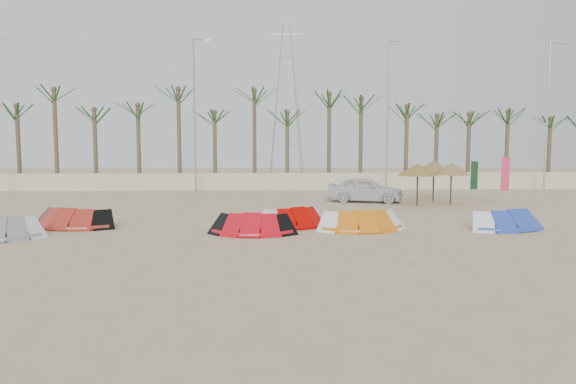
{
  "coord_description": "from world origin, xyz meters",
  "views": [
    {
      "loc": [
        -1.19,
        -17.38,
        3.46
      ],
      "look_at": [
        0.0,
        6.0,
        1.3
      ],
      "focal_mm": 32.0,
      "sensor_mm": 36.0,
      "label": 1
    }
  ],
  "objects": [
    {
      "name": "lamp_c",
      "position": [
        8.04,
        20.0,
        5.77
      ],
      "size": [
        1.25,
        0.14,
        11.0
      ],
      "color": "#A5A8AD",
      "rests_on": "ground"
    },
    {
      "name": "parasol_left",
      "position": [
        7.67,
        11.34,
        2.06
      ],
      "size": [
        2.28,
        2.28,
        2.42
      ],
      "color": "#4C331E",
      "rests_on": "ground"
    },
    {
      "name": "kite_red_right",
      "position": [
        0.25,
        4.29,
        0.42
      ],
      "size": [
        3.63,
        2.64,
        0.9
      ],
      "color": "#BD0400",
      "rests_on": "ground"
    },
    {
      "name": "lamp_d",
      "position": [
        20.04,
        20.0,
        5.77
      ],
      "size": [
        1.25,
        0.14,
        11.0
      ],
      "color": "#A5A8AD",
      "rests_on": "ground"
    },
    {
      "name": "car",
      "position": [
        5.05,
        13.22,
        0.76
      ],
      "size": [
        4.8,
        3.04,
        1.52
      ],
      "primitive_type": "imported",
      "rotation": [
        0.0,
        0.0,
        1.27
      ],
      "color": "silver",
      "rests_on": "ground"
    },
    {
      "name": "parasol_mid",
      "position": [
        9.83,
        11.9,
        2.06
      ],
      "size": [
        2.06,
        2.06,
        2.42
      ],
      "color": "#4C331E",
      "rests_on": "ground"
    },
    {
      "name": "pylon",
      "position": [
        1.0,
        28.0,
        0.0
      ],
      "size": [
        3.0,
        3.0,
        14.0
      ],
      "primitive_type": null,
      "color": "#A5A8AD",
      "rests_on": "ground"
    },
    {
      "name": "ground",
      "position": [
        0.0,
        0.0,
        0.0
      ],
      "size": [
        120.0,
        120.0,
        0.0
      ],
      "primitive_type": "plane",
      "color": "#C6B086",
      "rests_on": "ground"
    },
    {
      "name": "lamp_b",
      "position": [
        -5.96,
        20.0,
        5.77
      ],
      "size": [
        1.25,
        0.14,
        11.0
      ],
      "color": "#A5A8AD",
      "rests_on": "ground"
    },
    {
      "name": "kite_blue",
      "position": [
        8.95,
        3.29,
        0.42
      ],
      "size": [
        3.96,
        2.65,
        0.9
      ],
      "color": "#2647B7",
      "rests_on": "ground"
    },
    {
      "name": "flag_green",
      "position": [
        11.6,
        12.98,
        1.55
      ],
      "size": [
        0.45,
        0.06,
        2.62
      ],
      "color": "#A5A8AD",
      "rests_on": "ground"
    },
    {
      "name": "kite_red_left",
      "position": [
        -9.14,
        4.63,
        0.42
      ],
      "size": [
        4.01,
        2.49,
        0.9
      ],
      "color": "#A2291B",
      "rests_on": "ground"
    },
    {
      "name": "kite_orange",
      "position": [
        2.86,
        3.31,
        0.42
      ],
      "size": [
        3.7,
        2.01,
        0.9
      ],
      "color": "orange",
      "rests_on": "ground"
    },
    {
      "name": "kite_red_mid",
      "position": [
        -1.57,
        2.59,
        0.42
      ],
      "size": [
        3.41,
        1.84,
        0.9
      ],
      "color": "red",
      "rests_on": "ground"
    },
    {
      "name": "palm_line",
      "position": [
        0.67,
        23.5,
        6.44
      ],
      "size": [
        52.0,
        4.0,
        7.7
      ],
      "color": "brown",
      "rests_on": "ground"
    },
    {
      "name": "parasol_right",
      "position": [
        9.28,
        13.36,
        2.16
      ],
      "size": [
        2.07,
        2.07,
        2.52
      ],
      "color": "#4C331E",
      "rests_on": "ground"
    },
    {
      "name": "boundary_wall",
      "position": [
        0.0,
        22.0,
        0.65
      ],
      "size": [
        60.0,
        0.3,
        1.3
      ],
      "primitive_type": "cube",
      "color": "beige",
      "rests_on": "ground"
    },
    {
      "name": "flag_pink",
      "position": [
        12.45,
        10.79,
        1.74
      ],
      "size": [
        0.44,
        0.17,
        2.94
      ],
      "color": "#A5A8AD",
      "rests_on": "ground"
    },
    {
      "name": "kite_grey",
      "position": [
        -10.81,
        1.91,
        0.42
      ],
      "size": [
        3.33,
        2.2,
        0.9
      ],
      "color": "gray",
      "rests_on": "ground"
    }
  ]
}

